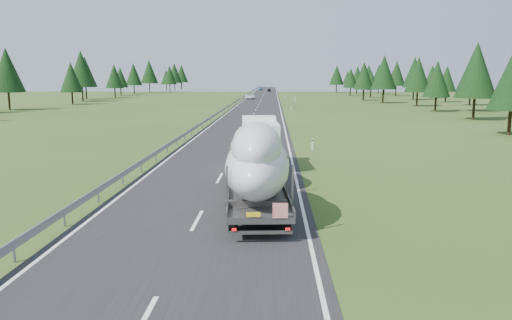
{
  "coord_description": "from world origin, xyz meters",
  "views": [
    {
      "loc": [
        3.21,
        -11.39,
        6.03
      ],
      "look_at": [
        2.35,
        13.62,
        1.87
      ],
      "focal_mm": 35.0,
      "sensor_mm": 36.0,
      "label": 1
    }
  ],
  "objects_px": {
    "distant_car_dark": "(269,90)",
    "boat_truck": "(256,154)",
    "distant_car_blue": "(261,89)",
    "highway_sign": "(295,101)",
    "distant_van": "(250,96)"
  },
  "relations": [
    {
      "from": "distant_car_dark",
      "to": "highway_sign",
      "type": "bearing_deg",
      "value": -88.19
    },
    {
      "from": "boat_truck",
      "to": "distant_car_blue",
      "type": "distance_m",
      "value": 210.2
    },
    {
      "from": "boat_truck",
      "to": "distant_car_blue",
      "type": "xyz_separation_m",
      "value": [
        -4.99,
        210.14,
        -1.48
      ]
    },
    {
      "from": "distant_car_dark",
      "to": "boat_truck",
      "type": "bearing_deg",
      "value": -90.61
    },
    {
      "from": "boat_truck",
      "to": "distant_van",
      "type": "xyz_separation_m",
      "value": [
        -5.56,
        113.56,
        -1.43
      ]
    },
    {
      "from": "highway_sign",
      "to": "distant_van",
      "type": "relative_size",
      "value": 0.49
    },
    {
      "from": "highway_sign",
      "to": "distant_car_blue",
      "type": "distance_m",
      "value": 144.27
    },
    {
      "from": "distant_car_dark",
      "to": "distant_car_blue",
      "type": "height_order",
      "value": "distant_car_blue"
    },
    {
      "from": "highway_sign",
      "to": "distant_car_dark",
      "type": "xyz_separation_m",
      "value": [
        -5.77,
        122.48,
        -1.16
      ]
    },
    {
      "from": "highway_sign",
      "to": "boat_truck",
      "type": "height_order",
      "value": "boat_truck"
    },
    {
      "from": "highway_sign",
      "to": "distant_car_dark",
      "type": "distance_m",
      "value": 122.63
    },
    {
      "from": "boat_truck",
      "to": "distant_car_blue",
      "type": "height_order",
      "value": "boat_truck"
    },
    {
      "from": "boat_truck",
      "to": "distant_car_dark",
      "type": "relative_size",
      "value": 4.8
    },
    {
      "from": "highway_sign",
      "to": "distant_car_dark",
      "type": "bearing_deg",
      "value": 92.7
    },
    {
      "from": "distant_car_blue",
      "to": "boat_truck",
      "type": "bearing_deg",
      "value": -85.39
    }
  ]
}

